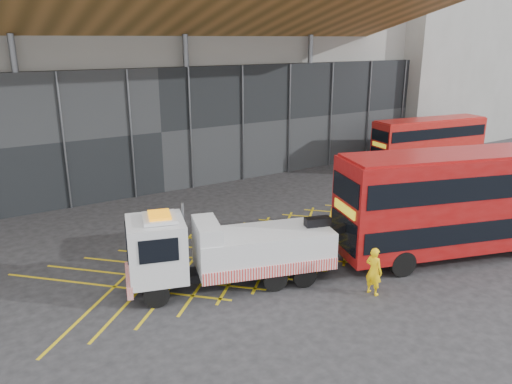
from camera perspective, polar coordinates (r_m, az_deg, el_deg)
ground_plane at (r=23.14m, az=-4.36°, el=-7.79°), size 120.00×120.00×0.00m
road_markings at (r=25.07m, az=3.78°, el=-5.74°), size 24.76×7.16×0.01m
construction_building at (r=38.81m, az=-15.33°, el=15.45°), size 55.00×23.97×18.00m
east_building at (r=54.17m, az=18.96°, el=16.55°), size 15.00×12.00×20.00m
recovery_truck at (r=20.26m, az=-3.60°, el=-6.62°), size 9.80×4.62×3.43m
bus_towed at (r=24.65m, az=23.02°, el=-0.73°), size 12.42×6.25×4.95m
bus_second at (r=41.27m, az=19.14°, el=5.58°), size 9.66×3.51×3.84m
worker at (r=20.38m, az=13.31°, el=-8.78°), size 0.61×0.80×1.97m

